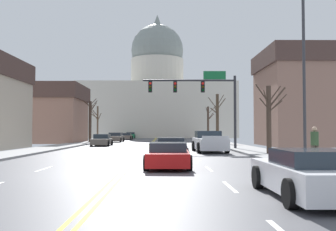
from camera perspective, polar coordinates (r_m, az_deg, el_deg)
ground at (r=14.55m, az=-6.96°, el=-8.60°), size 20.00×180.00×0.20m
signal_gantry at (r=32.32m, az=5.00°, el=3.45°), size 7.91×0.41×6.53m
street_lamp_right at (r=19.24m, az=19.07°, el=8.99°), size 1.96×0.24×8.99m
capitol_building at (r=88.84m, az=-1.62°, el=2.61°), size 34.27×20.18×28.85m
pickup_truck_near_00 at (r=29.10m, az=6.19°, el=-4.01°), size 2.41×5.72×1.59m
sedan_near_01 at (r=23.06m, az=0.46°, el=-4.91°), size 1.97×4.65×1.20m
sedan_near_02 at (r=16.81m, az=0.05°, el=-6.01°), size 2.06×4.55×1.11m
sedan_near_03 at (r=10.00m, az=20.47°, el=-8.27°), size 2.05×4.47×1.18m
sedan_oncoming_00 at (r=40.82m, az=-9.87°, el=-3.68°), size 1.96×4.32×1.24m
sedan_oncoming_01 at (r=53.64m, az=-7.89°, el=-3.30°), size 2.20×4.30×1.32m
sedan_oncoming_02 at (r=67.20m, az=-6.30°, el=-3.16°), size 2.09×4.34×1.15m
sedan_oncoming_03 at (r=79.01m, az=-5.60°, el=-2.98°), size 2.15×4.51×1.24m
flank_building_01 at (r=52.87m, az=-19.92°, el=0.27°), size 13.85×9.29×7.53m
flank_building_02 at (r=43.96m, az=21.93°, el=2.51°), size 12.69×10.08×10.17m
bare_tree_00 at (r=62.00m, az=6.05°, el=-1.01°), size 1.70×2.44×5.42m
bare_tree_01 at (r=60.68m, az=-10.55°, el=-0.90°), size 1.75×1.47×5.31m
bare_tree_02 at (r=25.45m, az=14.93°, el=-0.16°), size 2.27×1.78×4.44m
bare_tree_03 at (r=50.14m, az=-11.58°, el=-0.70°), size 1.90×2.05×5.74m
bare_tree_04 at (r=46.15m, az=7.40°, el=-0.28°), size 2.15×2.06×5.87m
pedestrian_01 at (r=17.85m, az=21.12°, el=-3.92°), size 0.35×0.34×1.66m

